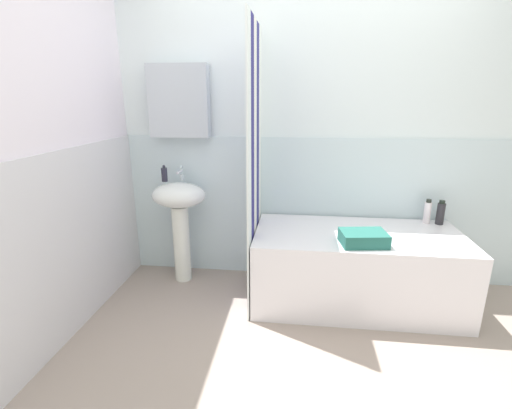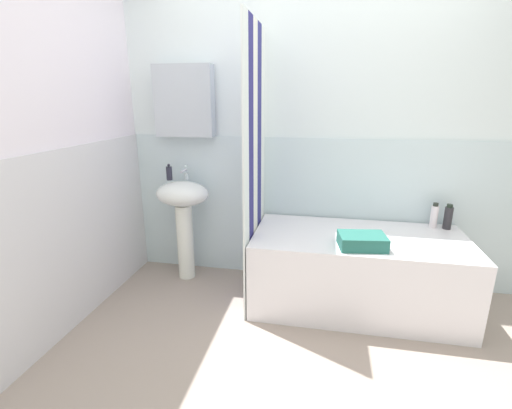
{
  "view_description": "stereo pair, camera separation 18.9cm",
  "coord_description": "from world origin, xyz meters",
  "px_view_note": "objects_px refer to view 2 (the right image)",
  "views": [
    {
      "loc": [
        -0.09,
        -1.71,
        1.51
      ],
      "look_at": [
        -0.4,
        0.83,
        0.75
      ],
      "focal_mm": 25.51,
      "sensor_mm": 36.0,
      "label": 1
    },
    {
      "loc": [
        0.09,
        -1.68,
        1.51
      ],
      "look_at": [
        -0.4,
        0.83,
        0.75
      ],
      "focal_mm": 25.51,
      "sensor_mm": 36.0,
      "label": 2
    }
  ],
  "objects_px": {
    "bathtub": "(357,271)",
    "shampoo_bottle": "(448,217)",
    "towel_folded": "(362,241)",
    "sink": "(183,208)",
    "lotion_bottle": "(434,216)",
    "soap_dispenser": "(169,173)"
  },
  "relations": [
    {
      "from": "towel_folded",
      "to": "sink",
      "type": "bearing_deg",
      "value": 164.16
    },
    {
      "from": "sink",
      "to": "shampoo_bottle",
      "type": "relative_size",
      "value": 4.43
    },
    {
      "from": "soap_dispenser",
      "to": "towel_folded",
      "type": "bearing_deg",
      "value": -16.22
    },
    {
      "from": "sink",
      "to": "shampoo_bottle",
      "type": "distance_m",
      "value": 2.06
    },
    {
      "from": "sink",
      "to": "shampoo_bottle",
      "type": "xyz_separation_m",
      "value": [
        2.06,
        0.09,
        0.02
      ]
    },
    {
      "from": "soap_dispenser",
      "to": "bathtub",
      "type": "bearing_deg",
      "value": -8.45
    },
    {
      "from": "sink",
      "to": "towel_folded",
      "type": "distance_m",
      "value": 1.46
    },
    {
      "from": "shampoo_bottle",
      "to": "towel_folded",
      "type": "height_order",
      "value": "shampoo_bottle"
    },
    {
      "from": "soap_dispenser",
      "to": "shampoo_bottle",
      "type": "bearing_deg",
      "value": 1.21
    },
    {
      "from": "soap_dispenser",
      "to": "towel_folded",
      "type": "height_order",
      "value": "soap_dispenser"
    },
    {
      "from": "bathtub",
      "to": "towel_folded",
      "type": "xyz_separation_m",
      "value": [
        -0.0,
        -0.22,
        0.32
      ]
    },
    {
      "from": "shampoo_bottle",
      "to": "lotion_bottle",
      "type": "relative_size",
      "value": 0.99
    },
    {
      "from": "soap_dispenser",
      "to": "towel_folded",
      "type": "xyz_separation_m",
      "value": [
        1.53,
        -0.45,
        -0.31
      ]
    },
    {
      "from": "soap_dispenser",
      "to": "shampoo_bottle",
      "type": "relative_size",
      "value": 0.71
    },
    {
      "from": "bathtub",
      "to": "shampoo_bottle",
      "type": "xyz_separation_m",
      "value": [
        0.65,
        0.27,
        0.37
      ]
    },
    {
      "from": "bathtub",
      "to": "towel_folded",
      "type": "bearing_deg",
      "value": -91.11
    },
    {
      "from": "lotion_bottle",
      "to": "towel_folded",
      "type": "distance_m",
      "value": 0.76
    },
    {
      "from": "sink",
      "to": "lotion_bottle",
      "type": "bearing_deg",
      "value": 3.07
    },
    {
      "from": "lotion_bottle",
      "to": "towel_folded",
      "type": "height_order",
      "value": "lotion_bottle"
    },
    {
      "from": "soap_dispenser",
      "to": "lotion_bottle",
      "type": "xyz_separation_m",
      "value": [
        2.09,
        0.06,
        -0.26
      ]
    },
    {
      "from": "shampoo_bottle",
      "to": "soap_dispenser",
      "type": "bearing_deg",
      "value": -178.79
    },
    {
      "from": "bathtub",
      "to": "towel_folded",
      "type": "relative_size",
      "value": 5.03
    }
  ]
}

